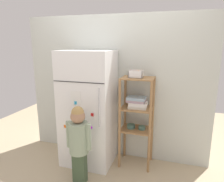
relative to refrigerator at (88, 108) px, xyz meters
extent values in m
plane|color=tan|center=(0.30, -0.02, -0.83)|extent=(6.00, 6.00, 0.00)
cube|color=silver|center=(0.30, 0.32, 0.25)|extent=(2.83, 0.03, 2.15)
cube|color=white|center=(0.00, 0.00, 0.00)|extent=(0.72, 0.58, 1.65)
cube|color=black|center=(0.00, -0.29, 0.44)|extent=(0.70, 0.01, 0.01)
cylinder|color=silver|center=(0.29, -0.32, 0.14)|extent=(0.02, 0.02, 0.51)
cube|color=white|center=(-0.04, -0.30, 0.23)|extent=(0.14, 0.01, 0.19)
cube|color=#B729DA|center=(0.17, -0.30, -0.15)|extent=(0.03, 0.02, 0.03)
cube|color=orange|center=(-0.22, -0.30, -0.18)|extent=(0.04, 0.02, 0.04)
cube|color=blue|center=(0.08, -0.30, -0.36)|extent=(0.04, 0.01, 0.04)
cube|color=#B030CF|center=(-0.17, -0.30, -0.35)|extent=(0.02, 0.01, 0.02)
cube|color=#2BA2D4|center=(-0.04, -0.30, 0.16)|extent=(0.04, 0.02, 0.04)
cube|color=#4C12C7|center=(0.08, -0.30, -0.41)|extent=(0.04, 0.01, 0.04)
cube|color=red|center=(0.18, -0.30, 0.03)|extent=(0.04, 0.02, 0.04)
cube|color=#3F5239|center=(0.08, -0.50, -0.62)|extent=(0.17, 0.10, 0.42)
cylinder|color=gray|center=(0.08, -0.50, -0.21)|extent=(0.24, 0.24, 0.40)
sphere|color=gray|center=(0.08, -0.43, -0.03)|extent=(0.10, 0.10, 0.10)
sphere|color=#A87A5B|center=(0.08, -0.50, 0.06)|extent=(0.18, 0.18, 0.18)
sphere|color=tan|center=(0.08, -0.50, 0.11)|extent=(0.15, 0.15, 0.15)
cylinder|color=gray|center=(-0.05, -0.50, -0.18)|extent=(0.07, 0.07, 0.34)
cylinder|color=gray|center=(0.21, -0.50, -0.18)|extent=(0.07, 0.07, 0.34)
cylinder|color=#9E7247|center=(0.48, -0.04, -0.18)|extent=(0.04, 0.04, 1.29)
cylinder|color=#9E7247|center=(0.89, -0.04, -0.18)|extent=(0.04, 0.04, 1.29)
cylinder|color=#9E7247|center=(0.48, 0.27, -0.18)|extent=(0.04, 0.04, 1.29)
cylinder|color=#9E7247|center=(0.89, 0.27, -0.18)|extent=(0.04, 0.04, 1.29)
cube|color=#9E7247|center=(0.69, 0.12, 0.46)|extent=(0.43, 0.33, 0.02)
cube|color=#9E7247|center=(0.69, 0.12, 0.03)|extent=(0.43, 0.33, 0.02)
cube|color=#9E7247|center=(0.69, 0.12, -0.28)|extent=(0.43, 0.33, 0.02)
cube|color=silver|center=(0.70, 0.11, 0.06)|extent=(0.25, 0.20, 0.04)
cube|color=white|center=(0.70, 0.12, 0.10)|extent=(0.25, 0.20, 0.04)
cube|color=#B293A3|center=(0.67, 0.13, 0.14)|extent=(0.26, 0.20, 0.03)
cube|color=#99B2C6|center=(0.67, 0.12, 0.18)|extent=(0.25, 0.20, 0.04)
cylinder|color=#4C7266|center=(0.61, 0.12, -0.25)|extent=(0.12, 0.12, 0.06)
cylinder|color=#4C7266|center=(0.77, 0.12, -0.25)|extent=(0.10, 0.10, 0.05)
cube|color=white|center=(0.66, 0.12, 0.47)|extent=(0.19, 0.15, 0.01)
cube|color=white|center=(0.66, 0.05, 0.52)|extent=(0.19, 0.01, 0.10)
cube|color=white|center=(0.66, 0.19, 0.52)|extent=(0.19, 0.01, 0.10)
cube|color=white|center=(0.57, 0.12, 0.52)|extent=(0.01, 0.15, 0.10)
cube|color=white|center=(0.75, 0.12, 0.52)|extent=(0.01, 0.15, 0.10)
sphere|color=#A42E12|center=(0.66, 0.14, 0.51)|extent=(0.07, 0.07, 0.07)
sphere|color=red|center=(0.63, 0.10, 0.51)|extent=(0.06, 0.06, 0.06)
sphere|color=#B21F14|center=(0.69, 0.10, 0.51)|extent=(0.07, 0.07, 0.07)
sphere|color=orange|center=(0.68, 0.12, 0.52)|extent=(0.08, 0.08, 0.08)
camera|label=1|loc=(1.15, -2.59, 0.91)|focal=32.72mm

